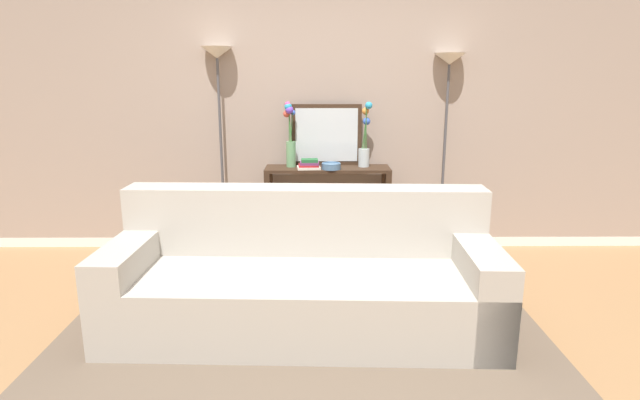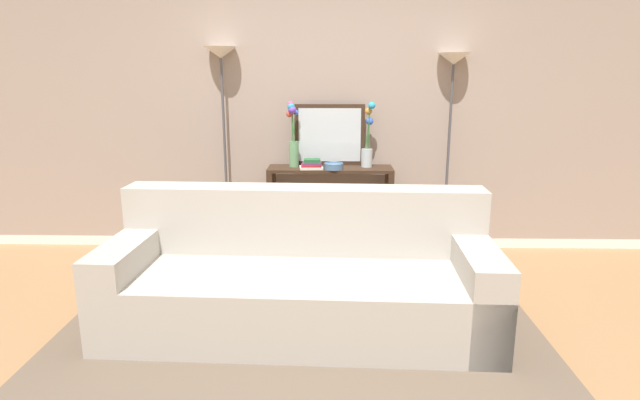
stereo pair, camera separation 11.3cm
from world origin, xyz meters
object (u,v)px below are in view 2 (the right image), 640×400
at_px(wall_mirror, 330,135).
at_px(book_row_under_console, 304,248).
at_px(floor_lamp_left, 222,93).
at_px(console_table, 330,197).
at_px(couch, 301,281).
at_px(book_stack, 312,165).
at_px(vase_tall_flowers, 293,136).
at_px(floor_lamp_right, 451,98).
at_px(fruit_bowl, 334,166).
at_px(vase_short_flowers, 368,143).

bearing_deg(wall_mirror, book_row_under_console, -150.85).
relative_size(floor_lamp_left, book_row_under_console, 4.45).
height_order(console_table, floor_lamp_left, floor_lamp_left).
relative_size(couch, book_stack, 11.57).
relative_size(couch, book_row_under_console, 5.95).
relative_size(vase_tall_flowers, book_stack, 2.70).
bearing_deg(wall_mirror, floor_lamp_right, -0.28).
height_order(wall_mirror, book_stack, wall_mirror).
xyz_separation_m(wall_mirror, fruit_bowl, (0.04, -0.22, -0.25)).
bearing_deg(book_row_under_console, floor_lamp_right, 5.47).
distance_m(couch, vase_short_flowers, 1.69).
height_order(couch, vase_short_flowers, vase_short_flowers).
bearing_deg(fruit_bowl, book_row_under_console, 161.14).
height_order(wall_mirror, book_row_under_console, wall_mirror).
distance_m(floor_lamp_right, vase_tall_flowers, 1.44).
bearing_deg(console_table, floor_lamp_left, 172.60).
distance_m(floor_lamp_left, book_row_under_console, 1.59).
xyz_separation_m(console_table, wall_mirror, (-0.01, 0.13, 0.54)).
bearing_deg(wall_mirror, vase_short_flowers, -14.69).
height_order(floor_lamp_left, fruit_bowl, floor_lamp_left).
distance_m(floor_lamp_right, wall_mirror, 1.13).
distance_m(floor_lamp_right, vase_short_flowers, 0.84).
bearing_deg(floor_lamp_right, floor_lamp_left, 180.00).
bearing_deg(book_stack, couch, -90.89).
bearing_deg(vase_tall_flowers, floor_lamp_right, 4.10).
height_order(floor_lamp_left, floor_lamp_right, floor_lamp_left).
distance_m(wall_mirror, vase_short_flowers, 0.36).
xyz_separation_m(floor_lamp_right, fruit_bowl, (-1.04, -0.22, -0.58)).
distance_m(couch, book_row_under_console, 1.42).
bearing_deg(wall_mirror, vase_tall_flowers, -162.00).
height_order(floor_lamp_left, wall_mirror, floor_lamp_left).
bearing_deg(fruit_bowl, floor_lamp_left, 167.65).
bearing_deg(book_row_under_console, vase_short_flowers, 4.11).
relative_size(couch, floor_lamp_left, 1.34).
relative_size(floor_lamp_left, vase_tall_flowers, 3.21).
bearing_deg(couch, console_table, 82.46).
bearing_deg(floor_lamp_right, fruit_bowl, -168.15).
distance_m(floor_lamp_left, floor_lamp_right, 2.04).
relative_size(vase_short_flowers, book_stack, 2.68).
bearing_deg(floor_lamp_left, vase_short_flowers, -3.70).
xyz_separation_m(vase_tall_flowers, fruit_bowl, (0.36, -0.12, -0.25)).
height_order(couch, book_stack, book_stack).
xyz_separation_m(console_table, floor_lamp_right, (1.07, 0.13, 0.87)).
height_order(floor_lamp_left, vase_short_flowers, floor_lamp_left).
height_order(couch, floor_lamp_right, floor_lamp_right).
height_order(console_table, book_stack, book_stack).
xyz_separation_m(vase_short_flowers, book_row_under_console, (-0.57, -0.04, -0.98)).
xyz_separation_m(fruit_bowl, book_row_under_console, (-0.27, 0.09, -0.79)).
bearing_deg(floor_lamp_left, book_stack, -14.11).
distance_m(couch, book_stack, 1.43).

